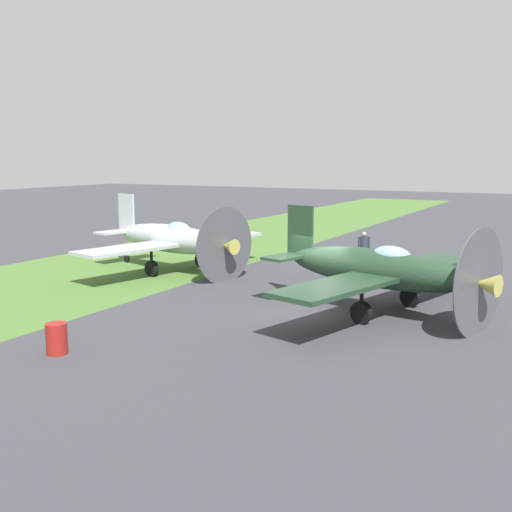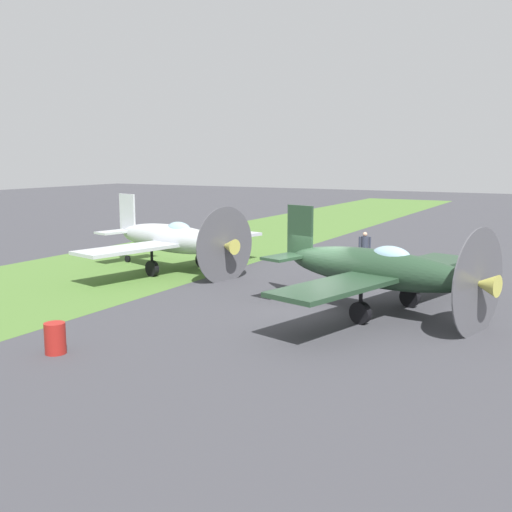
{
  "view_description": "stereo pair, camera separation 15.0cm",
  "coord_description": "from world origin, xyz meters",
  "px_view_note": "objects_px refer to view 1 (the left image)",
  "views": [
    {
      "loc": [
        20.59,
        8.94,
        5.54
      ],
      "look_at": [
        -1.87,
        -3.21,
        1.39
      ],
      "focal_mm": 42.7,
      "sensor_mm": 36.0,
      "label": 1
    },
    {
      "loc": [
        20.52,
        9.07,
        5.54
      ],
      "look_at": [
        -1.87,
        -3.21,
        1.39
      ],
      "focal_mm": 42.7,
      "sensor_mm": 36.0,
      "label": 2
    }
  ],
  "objects_px": {
    "airplane_lead": "(379,269)",
    "airplane_wingman": "(172,239)",
    "fuel_drum": "(57,339)",
    "ground_crew_chief": "(364,248)"
  },
  "relations": [
    {
      "from": "ground_crew_chief",
      "to": "airplane_wingman",
      "type": "bearing_deg",
      "value": -162.55
    },
    {
      "from": "airplane_lead",
      "to": "airplane_wingman",
      "type": "bearing_deg",
      "value": -90.37
    },
    {
      "from": "airplane_lead",
      "to": "airplane_wingman",
      "type": "relative_size",
      "value": 1.01
    },
    {
      "from": "airplane_lead",
      "to": "airplane_wingman",
      "type": "height_order",
      "value": "airplane_lead"
    },
    {
      "from": "airplane_lead",
      "to": "fuel_drum",
      "type": "distance_m",
      "value": 11.13
    },
    {
      "from": "airplane_lead",
      "to": "fuel_drum",
      "type": "relative_size",
      "value": 12.04
    },
    {
      "from": "airplane_wingman",
      "to": "fuel_drum",
      "type": "height_order",
      "value": "airplane_wingman"
    },
    {
      "from": "airplane_wingman",
      "to": "ground_crew_chief",
      "type": "distance_m",
      "value": 9.9
    },
    {
      "from": "airplane_lead",
      "to": "fuel_drum",
      "type": "bearing_deg",
      "value": -21.62
    },
    {
      "from": "airplane_wingman",
      "to": "ground_crew_chief",
      "type": "height_order",
      "value": "airplane_wingman"
    }
  ]
}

